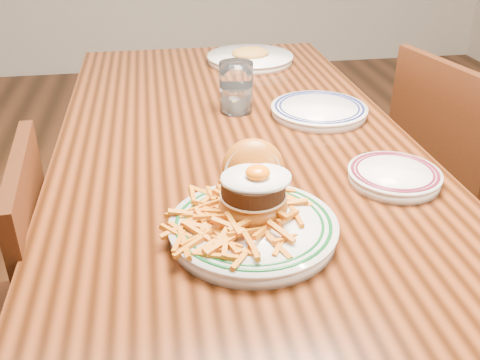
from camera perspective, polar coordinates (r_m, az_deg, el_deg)
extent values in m
plane|color=black|center=(1.78, -0.62, -17.57)|extent=(6.00, 6.00, 0.00)
cube|color=black|center=(1.35, -0.79, 4.19)|extent=(0.85, 1.60, 0.05)
cylinder|color=black|center=(2.17, -13.28, 2.51)|extent=(0.07, 0.07, 0.70)
cylinder|color=black|center=(2.23, 5.73, 3.91)|extent=(0.07, 0.07, 0.70)
cube|color=#3A1A0C|center=(1.18, -20.88, -7.12)|extent=(0.06, 0.39, 0.42)
cylinder|color=#3A1A0C|center=(1.59, -17.91, -16.57)|extent=(0.04, 0.04, 0.38)
cube|color=#3A1A0C|center=(1.84, 23.35, -1.86)|extent=(0.48, 0.48, 0.04)
cube|color=#3A1A0C|center=(1.62, 20.14, 4.15)|extent=(0.11, 0.41, 0.44)
cylinder|color=#3A1A0C|center=(2.16, 22.65, -3.77)|extent=(0.04, 0.04, 0.40)
cylinder|color=#3A1A0C|center=(1.96, 14.96, -5.91)|extent=(0.04, 0.04, 0.40)
cylinder|color=#3A1A0C|center=(1.75, 21.43, -11.86)|extent=(0.04, 0.04, 0.40)
cylinder|color=silver|center=(0.93, 1.40, -5.45)|extent=(0.29, 0.29, 0.02)
cylinder|color=silver|center=(0.93, 1.41, -4.71)|extent=(0.29, 0.29, 0.01)
torus|color=#0C471A|center=(0.92, 1.41, -4.60)|extent=(0.27, 0.27, 0.01)
torus|color=#0C471A|center=(0.92, 1.41, -4.60)|extent=(0.25, 0.25, 0.01)
ellipsoid|color=#AC4916|center=(0.95, 1.41, -2.67)|extent=(0.12, 0.12, 0.06)
cylinder|color=beige|center=(0.94, 1.42, -1.60)|extent=(0.12, 0.12, 0.00)
cylinder|color=black|center=(0.93, 1.44, -0.72)|extent=(0.11, 0.11, 0.03)
ellipsoid|color=white|center=(0.92, 1.73, 0.21)|extent=(0.12, 0.10, 0.01)
ellipsoid|color=#E66004|center=(0.91, 1.90, 0.79)|extent=(0.04, 0.04, 0.02)
ellipsoid|color=#AC4916|center=(0.99, 1.40, 1.13)|extent=(0.13, 0.12, 0.13)
cylinder|color=beige|center=(0.98, 1.41, 0.51)|extent=(0.11, 0.06, 0.10)
cylinder|color=silver|center=(1.14, 16.08, 0.19)|extent=(0.19, 0.19, 0.02)
cylinder|color=silver|center=(1.14, 16.17, 0.77)|extent=(0.19, 0.19, 0.01)
torus|color=#541321|center=(1.14, 16.19, 0.86)|extent=(0.18, 0.18, 0.01)
torus|color=#541321|center=(1.14, 16.19, 0.86)|extent=(0.16, 0.16, 0.01)
cube|color=silver|center=(1.16, 16.95, 1.15)|extent=(0.08, 0.11, 0.00)
cylinder|color=silver|center=(1.45, 8.41, 7.19)|extent=(0.25, 0.25, 0.02)
cylinder|color=silver|center=(1.44, 8.44, 7.65)|extent=(0.26, 0.26, 0.01)
torus|color=#0F164E|center=(1.44, 8.45, 7.72)|extent=(0.24, 0.24, 0.01)
torus|color=#0F164E|center=(1.44, 8.45, 7.72)|extent=(0.21, 0.21, 0.01)
cylinder|color=white|center=(1.44, -0.42, 9.86)|extent=(0.09, 0.09, 0.13)
cylinder|color=silver|center=(1.45, -0.41, 8.69)|extent=(0.08, 0.08, 0.06)
cylinder|color=silver|center=(1.89, 1.09, 12.69)|extent=(0.29, 0.29, 0.02)
cylinder|color=silver|center=(1.88, 1.10, 13.10)|extent=(0.29, 0.29, 0.01)
ellipsoid|color=#A7722F|center=(1.88, 1.10, 13.38)|extent=(0.13, 0.11, 0.04)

